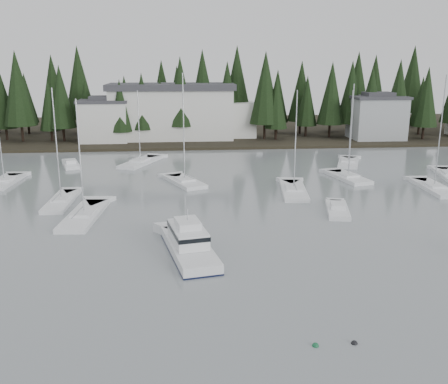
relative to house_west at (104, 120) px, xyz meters
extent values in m
cube|color=black|center=(18.00, 18.00, -4.65)|extent=(240.00, 54.00, 1.00)
cube|color=silver|center=(0.00, 0.00, -0.40)|extent=(9.00, 7.00, 7.50)
cube|color=#38383D|center=(0.00, 0.00, 3.60)|extent=(9.54, 7.42, 0.50)
cube|color=#38383D|center=(0.00, 0.00, 4.20)|extent=(4.95, 3.85, 0.80)
cube|color=#999EA0|center=(54.00, -1.00, -0.15)|extent=(10.00, 8.00, 8.00)
cube|color=#38383D|center=(54.00, -1.00, 4.10)|extent=(10.60, 8.48, 0.50)
cube|color=#38383D|center=(54.00, -1.00, 4.70)|extent=(5.50, 4.40, 0.80)
cube|color=silver|center=(13.00, 3.00, 0.85)|extent=(24.00, 10.00, 10.00)
cube|color=#38383D|center=(13.00, 3.00, 6.15)|extent=(25.00, 11.00, 1.20)
cube|color=silver|center=(25.00, 5.00, -0.65)|extent=(10.00, 8.00, 7.00)
cube|color=white|center=(15.29, -59.18, -4.52)|extent=(5.04, 10.53, 1.47)
cube|color=black|center=(15.29, -59.18, -4.63)|extent=(5.08, 10.59, 0.20)
cube|color=white|center=(15.19, -58.68, -3.09)|extent=(3.54, 5.66, 1.33)
cube|color=black|center=(15.19, -58.68, -2.77)|extent=(3.61, 5.72, 0.37)
cube|color=white|center=(15.19, -58.68, -2.13)|extent=(2.35, 2.95, 0.60)
cylinder|color=#A5A8AD|center=(15.19, -58.68, -1.39)|extent=(0.10, 0.10, 1.01)
cube|color=white|center=(15.15, -34.20, -4.68)|extent=(5.89, 8.57, 1.05)
cube|color=white|center=(15.15, -34.20, -4.03)|extent=(2.98, 3.33, 0.30)
cylinder|color=#A5A8AD|center=(15.15, -34.20, 2.74)|extent=(0.14, 0.14, 13.79)
cube|color=white|center=(37.53, -33.57, -4.68)|extent=(4.55, 8.50, 1.05)
cube|color=white|center=(37.53, -33.57, -4.03)|extent=(2.58, 3.11, 0.30)
cylinder|color=#A5A8AD|center=(37.53, -33.57, 2.01)|extent=(0.14, 0.14, 12.33)
cube|color=white|center=(8.29, -20.34, -4.68)|extent=(6.62, 10.28, 1.05)
cube|color=white|center=(8.29, -20.34, -4.03)|extent=(3.23, 3.92, 0.30)
cylinder|color=#A5A8AD|center=(8.29, -20.34, 1.28)|extent=(0.14, 0.14, 10.86)
cube|color=white|center=(28.49, -40.00, -4.68)|extent=(4.16, 9.96, 1.05)
cube|color=white|center=(28.49, -40.00, -4.03)|extent=(2.45, 3.52, 0.30)
cylinder|color=#A5A8AD|center=(28.49, -40.00, 1.80)|extent=(0.14, 0.14, 11.92)
cube|color=white|center=(40.94, -23.48, -4.68)|extent=(5.61, 8.61, 1.05)
cube|color=white|center=(40.94, -23.48, -4.03)|extent=(2.89, 3.30, 0.30)
cylinder|color=#A5A8AD|center=(40.94, -23.48, 1.32)|extent=(0.14, 0.14, 10.94)
cube|color=white|center=(46.43, -40.19, -4.68)|extent=(3.11, 9.22, 1.05)
cube|color=white|center=(46.43, -40.19, -4.03)|extent=(2.05, 3.17, 0.30)
cylinder|color=#A5A8AD|center=(46.43, -40.19, 2.68)|extent=(0.14, 0.14, 13.66)
cube|color=white|center=(1.04, -42.50, -4.68)|extent=(2.62, 9.13, 1.05)
cube|color=white|center=(1.04, -42.50, -4.03)|extent=(1.78, 3.12, 0.30)
cylinder|color=#A5A8AD|center=(1.04, -42.50, 2.06)|extent=(0.14, 0.14, 12.43)
cube|color=white|center=(-8.65, -32.17, -4.68)|extent=(3.30, 8.30, 1.05)
cube|color=white|center=(-8.65, -32.17, -4.03)|extent=(2.15, 2.88, 0.30)
cylinder|color=#A5A8AD|center=(-8.65, -32.17, 0.86)|extent=(0.14, 0.14, 10.03)
cube|color=white|center=(4.63, -48.20, -4.68)|extent=(3.86, 10.74, 1.05)
cube|color=white|center=(4.63, -48.20, -4.03)|extent=(2.38, 3.74, 0.30)
cylinder|color=#A5A8AD|center=(4.63, -48.20, 1.67)|extent=(0.14, 0.14, 11.64)
cube|color=white|center=(31.35, -48.58, -4.60)|extent=(3.61, 6.93, 0.90)
cube|color=white|center=(31.35, -48.58, -3.90)|extent=(1.93, 2.39, 0.55)
cube|color=white|center=(-2.25, -21.32, -4.60)|extent=(4.03, 6.76, 0.90)
cube|color=white|center=(-2.25, -21.32, -3.90)|extent=(2.04, 2.40, 0.55)
sphere|color=#145933|center=(22.17, -73.88, -4.65)|extent=(0.40, 0.40, 0.40)
sphere|color=black|center=(24.46, -73.83, -4.65)|extent=(0.38, 0.38, 0.38)
camera|label=1|loc=(14.83, -98.52, 11.03)|focal=40.00mm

